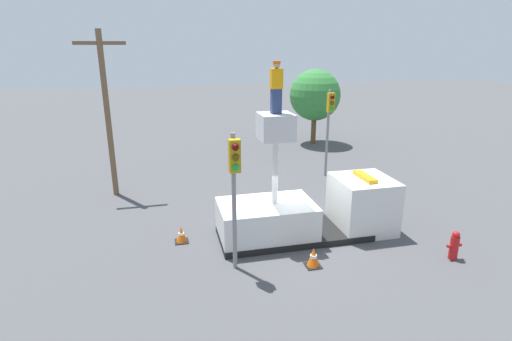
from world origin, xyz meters
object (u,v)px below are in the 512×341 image
Objects in this scene: traffic_light_pole at (235,176)px; traffic_cone_rear at (181,235)px; traffic_cone_curbside at (313,258)px; fire_hydrant at (454,245)px; bucket_truck at (309,211)px; worker at (276,87)px; traffic_light_across at (330,116)px; utility_pole at (107,110)px; tree_left_bg at (315,95)px.

traffic_light_pole reaches higher than traffic_cone_rear.
traffic_cone_curbside is (2.51, -0.37, -2.88)m from traffic_light_pole.
bucket_truck is at bearing 145.33° from fire_hydrant.
traffic_cone_rear is 0.89× the size of traffic_cone_curbside.
traffic_cone_rear is at bearing 171.40° from worker.
bucket_truck is 5.07m from fire_hydrant.
traffic_cone_curbside is (-0.65, -2.22, -0.64)m from bucket_truck.
worker reaches higher than traffic_cone_curbside.
bucket_truck is 3.84× the size of worker.
bucket_truck is 6.52× the size of fire_hydrant.
fire_hydrant is at bearing -34.67° from bucket_truck.
worker reaches higher than traffic_cone_rear.
traffic_light_across is (3.50, 6.48, 2.41)m from bucket_truck.
bucket_truck is 1.42× the size of traffic_light_across.
fire_hydrant is at bearing -27.52° from worker.
traffic_light_pole reaches higher than traffic_cone_curbside.
worker is 8.96m from utility_pole.
fire_hydrant is at bearing -7.99° from traffic_light_pole.
traffic_cone_rear is at bearing 146.41° from traffic_cone_curbside.
tree_left_bg is (5.60, 13.93, 2.57)m from bucket_truck.
traffic_cone_rear is 7.48m from utility_pole.
traffic_light_across reaches higher than fire_hydrant.
traffic_cone_curbside reaches higher than traffic_cone_rear.
utility_pole is at bearing 116.08° from traffic_cone_rear.
fire_hydrant is 4.86m from traffic_cone_curbside.
utility_pole is at bearing -178.90° from traffic_light_across.
utility_pole reaches higher than worker.
tree_left_bg is at bearing 68.83° from traffic_cone_curbside.
tree_left_bg is at bearing 74.28° from traffic_light_across.
worker is at bearing 45.61° from traffic_light_pole.
traffic_light_pole is 18.05m from tree_left_bg.
worker is 2.94× the size of traffic_cone_rear.
bucket_truck is 10.03× the size of traffic_cone_curbside.
worker is 0.37× the size of traffic_light_across.
utility_pole is at bearing 134.82° from worker.
fire_hydrant is 17.13m from tree_left_bg.
traffic_cone_curbside is 0.12× the size of tree_left_bg.
utility_pole is at bearing 140.44° from bucket_truck.
utility_pole is (-7.59, 6.27, 3.19)m from bucket_truck.
traffic_light_pole is 6.73× the size of traffic_cone_curbside.
worker is at bearing -8.60° from traffic_cone_rear.
tree_left_bg is at bearing 85.09° from fire_hydrant.
traffic_light_across is 7.08× the size of traffic_cone_curbside.
fire_hydrant is at bearing -7.74° from traffic_cone_curbside.
tree_left_bg is at bearing 68.11° from bucket_truck.
worker reaches higher than bucket_truck.
utility_pole reaches higher than traffic_cone_rear.
traffic_light_across is at bearing -105.72° from tree_left_bg.
bucket_truck is 1.49× the size of traffic_light_pole.
worker is 8.04m from fire_hydrant.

